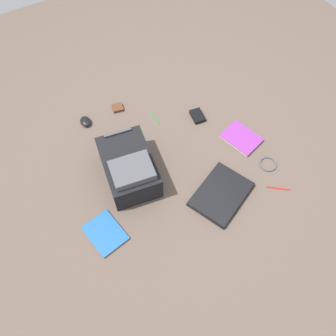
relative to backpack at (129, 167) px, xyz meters
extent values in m
plane|color=brown|center=(0.24, -0.07, -0.10)|extent=(4.12, 4.12, 0.00)
cube|color=black|center=(0.00, 0.01, -0.01)|extent=(0.35, 0.47, 0.18)
cube|color=#4C4C51|center=(-0.01, -0.09, 0.10)|extent=(0.26, 0.22, 0.05)
cylinder|color=#4C4C51|center=(0.03, 0.20, 0.09)|extent=(0.17, 0.04, 0.02)
cube|color=black|center=(0.41, -0.38, -0.09)|extent=(0.43, 0.38, 0.02)
cube|color=black|center=(0.41, -0.38, -0.07)|extent=(0.43, 0.38, 0.01)
cube|color=silver|center=(0.76, -0.10, -0.09)|extent=(0.23, 0.27, 0.02)
cube|color=purple|center=(0.76, -0.10, -0.08)|extent=(0.24, 0.28, 0.00)
cube|color=silver|center=(-0.29, -0.27, -0.09)|extent=(0.21, 0.25, 0.01)
cube|color=#1E5999|center=(-0.29, -0.27, -0.08)|extent=(0.22, 0.26, 0.00)
ellipsoid|color=black|center=(-0.09, 0.52, -0.08)|extent=(0.07, 0.09, 0.04)
torus|color=#4C4C51|center=(0.80, -0.35, -0.09)|extent=(0.11, 0.11, 0.01)
cube|color=black|center=(0.61, 0.20, -0.08)|extent=(0.09, 0.12, 0.03)
cylinder|color=#198C33|center=(0.35, 0.35, -0.09)|extent=(0.01, 0.14, 0.01)
cylinder|color=red|center=(0.75, -0.52, -0.09)|extent=(0.12, 0.09, 0.01)
cube|color=#59331E|center=(0.16, 0.53, -0.09)|extent=(0.08, 0.08, 0.02)
camera|label=1|loc=(-0.32, -1.05, 1.77)|focal=37.16mm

